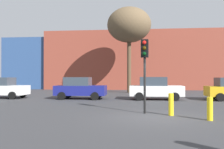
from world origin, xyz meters
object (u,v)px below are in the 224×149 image
at_px(parked_car_1, 80,88).
at_px(parked_car_2, 155,88).
at_px(bare_tree_0, 129,25).
at_px(bollard_yellow_0, 210,109).
at_px(bollard_yellow_1, 171,104).
at_px(traffic_light_island, 145,59).
at_px(parked_car_0, 2,88).

relative_size(parked_car_1, parked_car_2, 0.99).
bearing_deg(bare_tree_0, bollard_yellow_0, -77.34).
height_order(parked_car_1, bare_tree_0, bare_tree_0).
height_order(bollard_yellow_0, bollard_yellow_1, bollard_yellow_1).
xyz_separation_m(parked_car_1, traffic_light_island, (5.05, -7.30, 1.84)).
relative_size(parked_car_1, traffic_light_island, 1.12).
distance_m(traffic_light_island, bollard_yellow_1, 2.58).
bearing_deg(bollard_yellow_0, traffic_light_island, 148.20).
bearing_deg(bollard_yellow_0, bare_tree_0, 102.66).
height_order(parked_car_2, bare_tree_0, bare_tree_0).
xyz_separation_m(parked_car_1, parked_car_2, (6.16, 0.00, 0.01)).
relative_size(bare_tree_0, bollard_yellow_0, 10.08).
relative_size(parked_car_2, traffic_light_island, 1.13).
distance_m(parked_car_1, traffic_light_island, 9.07).
relative_size(parked_car_0, parked_car_1, 0.99).
xyz_separation_m(parked_car_2, bare_tree_0, (-2.33, 8.34, 6.92)).
distance_m(parked_car_2, bollard_yellow_0, 9.10).
bearing_deg(parked_car_1, bollard_yellow_0, -49.24).
xyz_separation_m(parked_car_0, bare_tree_0, (10.63, 8.34, 6.94)).
bearing_deg(bollard_yellow_0, parked_car_0, 148.33).
bearing_deg(parked_car_2, traffic_light_island, -98.62).
xyz_separation_m(parked_car_2, bollard_yellow_1, (0.12, -7.81, -0.38)).
height_order(parked_car_0, bollard_yellow_0, parked_car_0).
relative_size(parked_car_1, bollard_yellow_0, 4.23).
relative_size(bollard_yellow_0, bollard_yellow_1, 0.93).
bearing_deg(parked_car_0, parked_car_1, 0.00).
bearing_deg(bollard_yellow_0, bollard_yellow_1, 141.46).
bearing_deg(bare_tree_0, traffic_light_island, -85.54).
distance_m(parked_car_1, bollard_yellow_1, 10.03).
bearing_deg(parked_car_2, parked_car_0, -180.00).
xyz_separation_m(parked_car_0, traffic_light_island, (11.85, -7.30, 1.85)).
xyz_separation_m(parked_car_2, traffic_light_island, (-1.11, -7.30, 1.83)).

